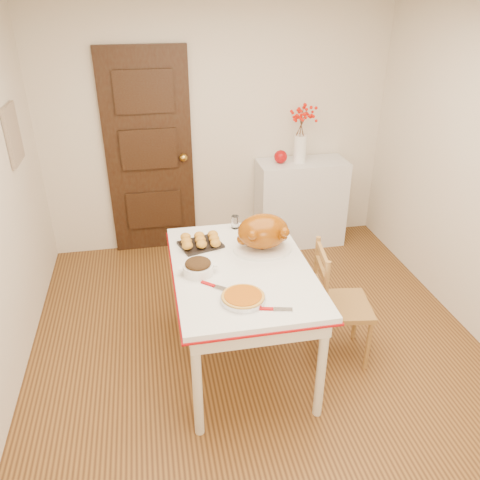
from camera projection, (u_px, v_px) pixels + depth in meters
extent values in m
cube|color=#432612|center=(261.00, 357.00, 3.71)|extent=(3.50, 4.00, 0.00)
cube|color=beige|center=(218.00, 129.00, 4.86)|extent=(3.50, 0.00, 2.50)
cube|color=black|center=(149.00, 155.00, 4.82)|extent=(0.85, 0.06, 2.06)
cube|color=tan|center=(13.00, 135.00, 3.75)|extent=(0.03, 0.35, 0.45)
cube|color=silver|center=(300.00, 203.00, 5.18)|extent=(0.92, 0.41, 0.92)
sphere|color=#9C080A|center=(281.00, 157.00, 4.89)|extent=(0.13, 0.13, 0.13)
cylinder|color=#A34C07|center=(243.00, 297.00, 2.93)|extent=(0.31, 0.31, 0.06)
cylinder|color=white|center=(235.00, 222.00, 3.80)|extent=(0.07, 0.07, 0.10)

